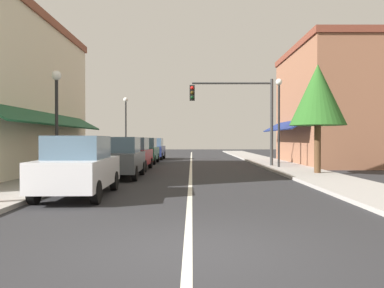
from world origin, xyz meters
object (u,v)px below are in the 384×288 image
Objects in this scene: parked_car_distant_left at (152,149)px; parked_car_third_left at (132,154)px; tree_right_near at (317,95)px; street_lamp_right_mid at (278,109)px; street_lamp_left_far at (125,118)px; parked_car_nearest_left at (77,167)px; parked_car_far_left at (143,151)px; street_lamp_left_near at (55,106)px; traffic_signal_mast_arm at (241,107)px; parked_car_second_left at (119,158)px.

parked_car_third_left is at bearing -89.53° from parked_car_distant_left.
tree_right_near is at bearing -18.28° from parked_car_third_left.
street_lamp_left_far is at bearing 140.74° from street_lamp_right_mid.
parked_car_nearest_left is 1.01× the size of parked_car_distant_left.
parked_car_nearest_left is at bearing -89.80° from parked_car_distant_left.
parked_car_far_left is 5.16m from parked_car_distant_left.
tree_right_near is (9.10, -8.77, 2.82)m from parked_car_far_left.
street_lamp_left_near is at bearing -95.63° from parked_car_distant_left.
street_lamp_left_near reaches higher than parked_car_third_left.
traffic_signal_mast_arm is 11.65m from street_lamp_left_near.
parked_car_nearest_left is 0.81× the size of tree_right_near.
tree_right_near is at bearing -44.07° from parked_car_far_left.
traffic_signal_mast_arm reaches higher than street_lamp_left_far.
tree_right_near is at bearing -60.39° from traffic_signal_mast_arm.
traffic_signal_mast_arm is 1.07× the size of street_lamp_left_far.
street_lamp_right_mid is (8.16, -4.99, 2.51)m from parked_car_far_left.
street_lamp_right_mid is at bearing -32.88° from traffic_signal_mast_arm.
parked_car_second_left is at bearing 48.65° from street_lamp_left_near.
parked_car_third_left is 0.97× the size of street_lamp_left_near.
parked_car_nearest_left is 18.77m from street_lamp_left_far.
street_lamp_left_near is 12.27m from street_lamp_right_mid.
parked_car_far_left is at bearing 81.69° from street_lamp_left_near.
parked_car_nearest_left is at bearing -118.42° from traffic_signal_mast_arm.
parked_car_nearest_left is 0.84× the size of street_lamp_left_far.
tree_right_near is (0.94, -3.78, 0.32)m from street_lamp_right_mid.
street_lamp_left_far is (-1.91, -1.98, 2.42)m from parked_car_distant_left.
parked_car_nearest_left and parked_car_distant_left have the same top height.
parked_car_distant_left is at bearing 45.98° from street_lamp_left_far.
parked_car_far_left is at bearing 136.05° from tree_right_near.
parked_car_nearest_left is at bearing -89.90° from parked_car_third_left.
parked_car_second_left is 13.49m from street_lamp_left_far.
parked_car_nearest_left is 1.01× the size of parked_car_far_left.
parked_car_far_left is 0.80× the size of tree_right_near.
traffic_signal_mast_arm is (6.27, 11.59, 2.73)m from parked_car_nearest_left.
parked_car_second_left and parked_car_third_left have the same top height.
parked_car_distant_left is 17.54m from street_lamp_left_near.
parked_car_third_left is 8.49m from street_lamp_right_mid.
parked_car_second_left is at bearing -89.05° from parked_car_far_left.
street_lamp_left_near is 0.84× the size of street_lamp_right_mid.
parked_car_far_left is (-0.08, 5.67, 0.00)m from parked_car_third_left.
parked_car_far_left is (-0.19, 9.94, 0.00)m from parked_car_second_left.
parked_car_third_left is at bearing 90.38° from parked_car_second_left.
parked_car_second_left is 0.79× the size of traffic_signal_mast_arm.
traffic_signal_mast_arm reaches higher than parked_car_third_left.
street_lamp_left_far is (-1.91, 8.85, 2.42)m from parked_car_third_left.
parked_car_far_left is 0.84× the size of street_lamp_left_far.
parked_car_nearest_left is 20.51m from parked_car_distant_left.
parked_car_nearest_left and parked_car_second_left have the same top height.
parked_car_second_left is 9.71m from street_lamp_right_mid.
parked_car_second_left is 9.42m from tree_right_near.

